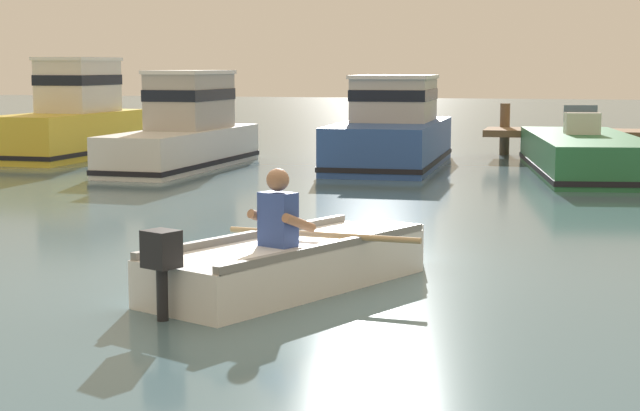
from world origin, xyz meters
name	(u,v)px	position (x,y,z in m)	size (l,w,h in m)	color
ground_plane	(278,269)	(0.00, 0.00, 0.00)	(120.00, 120.00, 0.00)	slate
rowboat_with_person	(293,262)	(0.42, -0.87, 0.25)	(2.42, 3.55, 1.19)	white
moored_boat_yellow	(73,121)	(-8.60, 11.88, 0.88)	(1.80, 4.80, 2.36)	gold
moored_boat_white	(185,132)	(-5.12, 10.21, 0.76)	(1.75, 5.43, 2.07)	white
moored_boat_blue	(392,132)	(-0.89, 11.59, 0.74)	(2.21, 5.42, 1.96)	#2D519E
moored_boat_green	(585,156)	(3.16, 10.92, 0.37)	(2.92, 6.39, 1.36)	#287042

